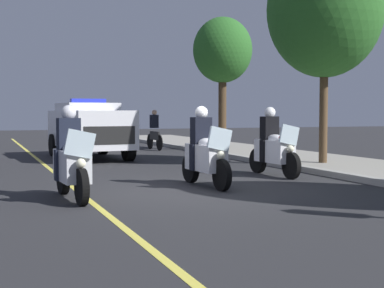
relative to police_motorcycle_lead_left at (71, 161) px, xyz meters
The scene contains 10 objects.
ground_plane 2.87m from the police_motorcycle_lead_left, 99.41° to the left, with size 80.00×80.00×0.00m, color #28282B.
curb_strip 6.58m from the police_motorcycle_lead_left, 93.98° to the left, with size 48.00×0.24×0.15m, color #9E9B93.
lane_stripe_center 0.87m from the police_motorcycle_lead_left, 148.88° to the left, with size 48.00×0.12×0.01m, color #E0D14C.
police_motorcycle_lead_left is the anchor object (origin of this frame).
police_motorcycle_lead_right 3.04m from the police_motorcycle_lead_left, 104.48° to the left, with size 2.14×0.61×1.72m.
police_motorcycle_trailing 5.65m from the police_motorcycle_lead_left, 110.43° to the left, with size 2.14×0.61×1.72m.
police_suv 9.15m from the police_motorcycle_lead_left, 167.42° to the left, with size 5.02×2.34×2.05m.
cyclist_background 13.34m from the police_motorcycle_lead_left, 156.30° to the left, with size 1.76×0.34×1.69m.
tree_mid_block 9.55m from the police_motorcycle_lead_left, 114.93° to the left, with size 3.37×3.37×6.46m.
tree_far_back 13.69m from the police_motorcycle_lead_left, 143.85° to the left, with size 2.43×2.43×5.37m.
Camera 1 is at (10.58, -4.30, 1.59)m, focal length 51.80 mm.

